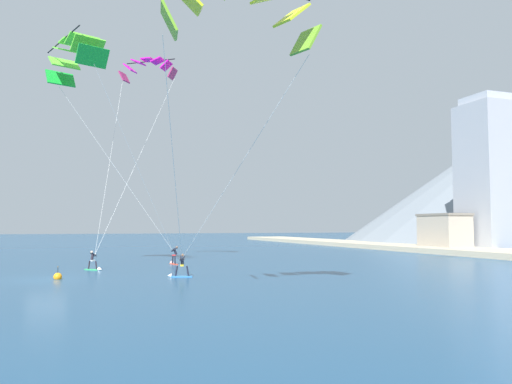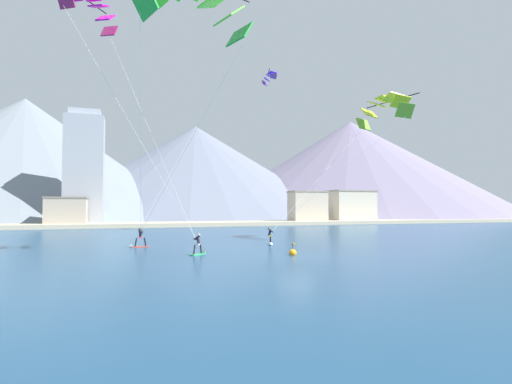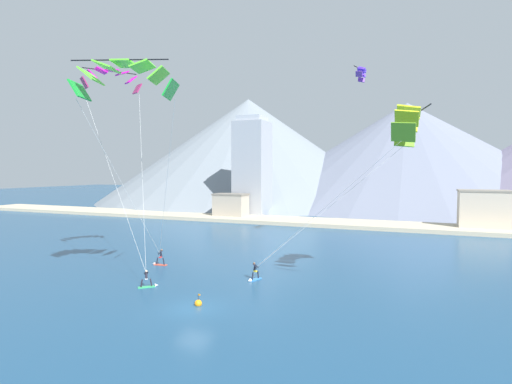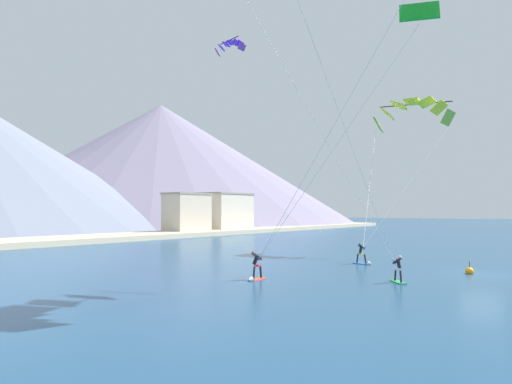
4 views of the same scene
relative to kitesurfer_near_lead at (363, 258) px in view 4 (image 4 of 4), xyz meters
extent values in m
plane|color=navy|center=(-1.25, -8.65, -0.48)|extent=(400.00, 400.00, 0.00)
cube|color=#337FDB|center=(0.09, 0.20, -0.45)|extent=(0.87, 1.51, 0.07)
cylinder|color=black|center=(0.21, 0.58, -0.06)|extent=(0.18, 0.26, 0.71)
cylinder|color=black|center=(-0.04, -0.17, -0.06)|extent=(0.18, 0.26, 0.71)
cube|color=yellow|center=(0.09, 0.20, 0.33)|extent=(0.35, 0.31, 0.12)
cylinder|color=black|center=(0.03, 0.22, 0.65)|extent=(0.39, 0.31, 0.60)
cylinder|color=black|center=(0.16, 0.30, 0.82)|extent=(0.51, 0.23, 0.39)
cylinder|color=black|center=(0.09, 0.08, 0.82)|extent=(0.51, 0.23, 0.39)
cylinder|color=black|center=(0.29, 0.14, 0.79)|extent=(0.19, 0.50, 0.03)
sphere|color=brown|center=(-0.06, 0.25, 1.04)|extent=(0.22, 0.22, 0.22)
cone|color=white|center=(-0.19, -0.62, -0.38)|extent=(0.44, 0.40, 0.36)
cube|color=#E54C33|center=(-11.59, 1.71, -0.45)|extent=(1.47, 0.57, 0.07)
cylinder|color=black|center=(-11.20, 1.74, -0.04)|extent=(0.26, 0.15, 0.75)
cylinder|color=black|center=(-11.98, 1.67, -0.04)|extent=(0.26, 0.15, 0.75)
cube|color=red|center=(-11.59, 1.71, 0.37)|extent=(0.27, 0.34, 0.12)
cylinder|color=black|center=(-11.60, 1.82, 0.71)|extent=(0.26, 0.47, 0.64)
cylinder|color=black|center=(-11.47, 1.73, 0.89)|extent=(0.13, 0.55, 0.41)
cylinder|color=black|center=(-11.71, 1.71, 0.89)|extent=(0.13, 0.55, 0.41)
cylinder|color=black|center=(-11.57, 1.54, 0.86)|extent=(0.52, 0.08, 0.03)
sphere|color=brown|center=(-11.62, 1.99, 1.09)|extent=(0.23, 0.23, 0.23)
cone|color=white|center=(-12.46, 1.63, -0.38)|extent=(0.33, 0.39, 0.36)
cube|color=#33B266|center=(-7.84, -5.61, -0.45)|extent=(1.36, 1.30, 0.07)
cylinder|color=#231E28|center=(-8.13, -5.88, -0.08)|extent=(0.24, 0.24, 0.68)
cylinder|color=#231E28|center=(-7.55, -5.34, -0.08)|extent=(0.24, 0.24, 0.68)
cube|color=white|center=(-7.84, -5.61, 0.30)|extent=(0.35, 0.36, 0.12)
cylinder|color=#231E28|center=(-7.81, -5.64, 0.61)|extent=(0.36, 0.36, 0.57)
cylinder|color=#231E28|center=(-7.96, -5.64, 0.77)|extent=(0.39, 0.41, 0.37)
cylinder|color=#231E28|center=(-7.79, -5.50, 0.77)|extent=(0.39, 0.41, 0.37)
cylinder|color=black|center=(-8.00, -5.44, 0.74)|extent=(0.40, 0.38, 0.03)
sphere|color=beige|center=(-7.76, -5.70, 0.98)|extent=(0.21, 0.21, 0.21)
cone|color=white|center=(-7.20, -5.02, -0.38)|extent=(0.46, 0.47, 0.36)
cube|color=#6FAC27|center=(12.80, 3.90, 12.49)|extent=(1.70, 1.10, 1.49)
cube|color=yellow|center=(13.02, 3.03, 13.57)|extent=(1.71, 1.41, 1.29)
cube|color=yellow|center=(13.17, 1.82, 14.28)|extent=(1.71, 1.55, 0.92)
cube|color=yellow|center=(13.25, 0.44, 14.53)|extent=(1.72, 1.49, 0.43)
cube|color=yellow|center=(13.22, -0.95, 14.28)|extent=(1.72, 1.49, 0.92)
cube|color=yellow|center=(13.11, -2.15, 13.57)|extent=(1.71, 1.35, 1.29)
cube|color=#6FAC27|center=(12.93, -3.03, 12.49)|extent=(1.71, 1.04, 1.49)
cylinder|color=black|center=(14.00, 0.45, 14.39)|extent=(1.53, 6.98, 0.10)
cylinder|color=silver|center=(6.48, 2.15, 6.32)|extent=(12.41, 4.06, 11.07)
cylinder|color=silver|center=(6.55, -1.58, 6.32)|extent=(12.54, 3.47, 11.07)
cube|color=green|center=(-4.80, -6.04, 16.27)|extent=(1.68, 2.60, 1.41)
cylinder|color=silver|center=(-8.03, -2.18, 8.23)|extent=(7.12, 7.51, 14.75)
cylinder|color=silver|center=(-11.89, -3.57, 8.23)|extent=(0.66, 10.27, 14.75)
cylinder|color=silver|center=(-12.75, -4.13, 9.39)|extent=(9.53, 2.66, 17.32)
cylinder|color=silver|center=(-11.16, -1.69, 9.39)|extent=(6.37, 7.54, 17.32)
cube|color=purple|center=(7.00, 17.24, 21.65)|extent=(0.87, 0.66, 0.81)
cube|color=#5D32F1|center=(7.15, 17.69, 22.14)|extent=(0.88, 0.76, 0.76)
cube|color=#5D32F1|center=(7.23, 18.28, 22.46)|extent=(0.88, 0.76, 0.61)
cube|color=#5D32F1|center=(7.24, 18.95, 22.57)|extent=(0.88, 0.75, 0.40)
cube|color=#5D32F1|center=(7.17, 19.62, 22.46)|extent=(0.88, 0.84, 0.61)
cube|color=#5D32F1|center=(7.03, 20.20, 22.14)|extent=(0.87, 0.83, 0.76)
cube|color=purple|center=(6.84, 20.63, 21.65)|extent=(0.86, 0.73, 0.81)
cylinder|color=black|center=(6.88, 18.94, 22.70)|extent=(1.09, 3.38, 0.10)
sphere|color=orange|center=(-1.25, -8.00, -0.33)|extent=(0.56, 0.56, 0.56)
cylinder|color=black|center=(-1.25, -8.00, 0.17)|extent=(0.04, 0.04, 0.44)
cube|color=orange|center=(-1.16, -8.00, 0.35)|extent=(0.18, 0.01, 0.12)
cube|color=beige|center=(-1.25, 40.65, -0.13)|extent=(180.00, 10.00, 0.70)
cube|color=beige|center=(24.34, 42.16, 2.85)|extent=(7.58, 4.35, 6.66)
cube|color=gray|center=(24.34, 42.16, 6.33)|extent=(7.88, 4.52, 0.30)
cube|color=beige|center=(35.52, 43.22, 3.01)|extent=(9.58, 6.37, 6.99)
cube|color=gray|center=(35.52, 43.22, 6.66)|extent=(9.96, 6.62, 0.30)
cone|color=gray|center=(67.97, 95.19, 17.40)|extent=(116.52, 116.52, 35.76)
camera|label=1|loc=(35.21, -6.69, 3.12)|focal=35.00mm
camera|label=2|loc=(-13.14, -34.99, 3.02)|focal=28.00mm
camera|label=3|loc=(13.92, -33.85, 9.73)|focal=28.00mm
camera|label=4|loc=(-36.05, -15.96, 3.75)|focal=35.00mm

